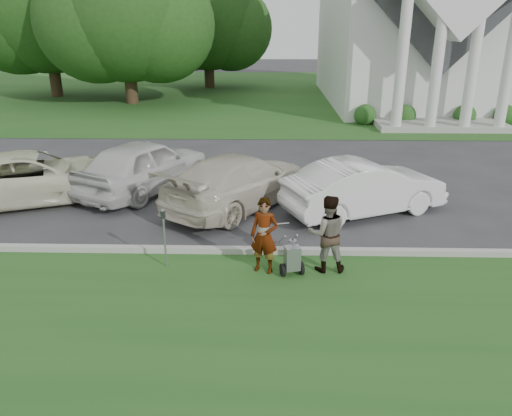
{
  "coord_description": "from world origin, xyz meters",
  "views": [
    {
      "loc": [
        0.63,
        -9.66,
        4.98
      ],
      "look_at": [
        0.38,
        0.0,
        1.32
      ],
      "focal_mm": 35.0,
      "sensor_mm": 36.0,
      "label": 1
    }
  ],
  "objects_px": {
    "tree_left": "(125,17)",
    "car_d": "(364,188)",
    "tree_back": "(208,23)",
    "car_a": "(33,177)",
    "car_b": "(144,165)",
    "car_c": "(240,181)",
    "striping_cart": "(292,259)",
    "church": "(408,2)",
    "parking_meter_near": "(164,232)",
    "person_right": "(327,234)",
    "person_left": "(264,236)",
    "tree_far": "(45,8)"
  },
  "relations": [
    {
      "from": "tree_far",
      "to": "striping_cart",
      "type": "relative_size",
      "value": 11.78
    },
    {
      "from": "car_d",
      "to": "person_left",
      "type": "bearing_deg",
      "value": 117.92
    },
    {
      "from": "tree_left",
      "to": "striping_cart",
      "type": "relative_size",
      "value": 10.76
    },
    {
      "from": "person_right",
      "to": "car_d",
      "type": "height_order",
      "value": "person_right"
    },
    {
      "from": "parking_meter_near",
      "to": "church",
      "type": "bearing_deg",
      "value": 65.62
    },
    {
      "from": "car_a",
      "to": "car_c",
      "type": "distance_m",
      "value": 6.0
    },
    {
      "from": "person_left",
      "to": "car_d",
      "type": "distance_m",
      "value": 4.37
    },
    {
      "from": "person_left",
      "to": "parking_meter_near",
      "type": "relative_size",
      "value": 1.23
    },
    {
      "from": "parking_meter_near",
      "to": "car_a",
      "type": "bearing_deg",
      "value": 138.71
    },
    {
      "from": "tree_back",
      "to": "car_c",
      "type": "distance_m",
      "value": 26.89
    },
    {
      "from": "tree_left",
      "to": "car_c",
      "type": "relative_size",
      "value": 2.08
    },
    {
      "from": "person_right",
      "to": "car_d",
      "type": "bearing_deg",
      "value": -113.77
    },
    {
      "from": "church",
      "to": "car_b",
      "type": "xyz_separation_m",
      "value": [
        -12.16,
        -18.19,
        -5.13
      ]
    },
    {
      "from": "person_left",
      "to": "person_right",
      "type": "xyz_separation_m",
      "value": [
        1.3,
        0.09,
        0.02
      ]
    },
    {
      "from": "tree_left",
      "to": "person_right",
      "type": "relative_size",
      "value": 6.4
    },
    {
      "from": "tree_back",
      "to": "car_a",
      "type": "relative_size",
      "value": 1.85
    },
    {
      "from": "tree_left",
      "to": "car_d",
      "type": "relative_size",
      "value": 2.37
    },
    {
      "from": "car_d",
      "to": "car_c",
      "type": "bearing_deg",
      "value": 57.05
    },
    {
      "from": "tree_left",
      "to": "parking_meter_near",
      "type": "xyz_separation_m",
      "value": [
        6.47,
        -22.13,
        -4.28
      ]
    },
    {
      "from": "tree_back",
      "to": "car_b",
      "type": "bearing_deg",
      "value": -88.05
    },
    {
      "from": "tree_back",
      "to": "person_left",
      "type": "distance_m",
      "value": 30.87
    },
    {
      "from": "car_c",
      "to": "car_d",
      "type": "height_order",
      "value": "car_c"
    },
    {
      "from": "church",
      "to": "car_c",
      "type": "distance_m",
      "value": 22.11
    },
    {
      "from": "car_a",
      "to": "car_d",
      "type": "height_order",
      "value": "car_d"
    },
    {
      "from": "church",
      "to": "person_right",
      "type": "height_order",
      "value": "church"
    },
    {
      "from": "tree_left",
      "to": "car_a",
      "type": "bearing_deg",
      "value": -84.14
    },
    {
      "from": "tree_left",
      "to": "tree_back",
      "type": "height_order",
      "value": "tree_left"
    },
    {
      "from": "tree_left",
      "to": "church",
      "type": "bearing_deg",
      "value": 3.79
    },
    {
      "from": "person_left",
      "to": "car_b",
      "type": "distance_m",
      "value": 6.4
    },
    {
      "from": "tree_back",
      "to": "car_c",
      "type": "height_order",
      "value": "tree_back"
    },
    {
      "from": "tree_far",
      "to": "parking_meter_near",
      "type": "height_order",
      "value": "tree_far"
    },
    {
      "from": "car_b",
      "to": "car_c",
      "type": "xyz_separation_m",
      "value": [
        3.0,
        -1.25,
        -0.07
      ]
    },
    {
      "from": "tree_back",
      "to": "church",
      "type": "bearing_deg",
      "value": -27.85
    },
    {
      "from": "car_b",
      "to": "car_c",
      "type": "distance_m",
      "value": 3.25
    },
    {
      "from": "car_b",
      "to": "person_right",
      "type": "bearing_deg",
      "value": 160.96
    },
    {
      "from": "person_left",
      "to": "person_right",
      "type": "height_order",
      "value": "person_right"
    },
    {
      "from": "person_left",
      "to": "parking_meter_near",
      "type": "bearing_deg",
      "value": -164.98
    },
    {
      "from": "person_left",
      "to": "parking_meter_near",
      "type": "xyz_separation_m",
      "value": [
        -2.1,
        0.15,
        0.02
      ]
    },
    {
      "from": "tree_back",
      "to": "parking_meter_near",
      "type": "bearing_deg",
      "value": -85.31
    },
    {
      "from": "tree_left",
      "to": "person_right",
      "type": "bearing_deg",
      "value": -66.02
    },
    {
      "from": "tree_left",
      "to": "striping_cart",
      "type": "bearing_deg",
      "value": -67.8
    },
    {
      "from": "parking_meter_near",
      "to": "car_d",
      "type": "distance_m",
      "value": 5.8
    },
    {
      "from": "striping_cart",
      "to": "person_left",
      "type": "relative_size",
      "value": 0.61
    },
    {
      "from": "person_left",
      "to": "car_c",
      "type": "distance_m",
      "value": 4.03
    },
    {
      "from": "person_right",
      "to": "car_c",
      "type": "relative_size",
      "value": 0.33
    },
    {
      "from": "tree_back",
      "to": "striping_cart",
      "type": "relative_size",
      "value": 9.73
    },
    {
      "from": "tree_back",
      "to": "person_right",
      "type": "relative_size",
      "value": 5.79
    },
    {
      "from": "person_right",
      "to": "tree_left",
      "type": "bearing_deg",
      "value": -67.67
    },
    {
      "from": "car_b",
      "to": "tree_left",
      "type": "bearing_deg",
      "value": -47.51
    },
    {
      "from": "church",
      "to": "tree_left",
      "type": "height_order",
      "value": "church"
    }
  ]
}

